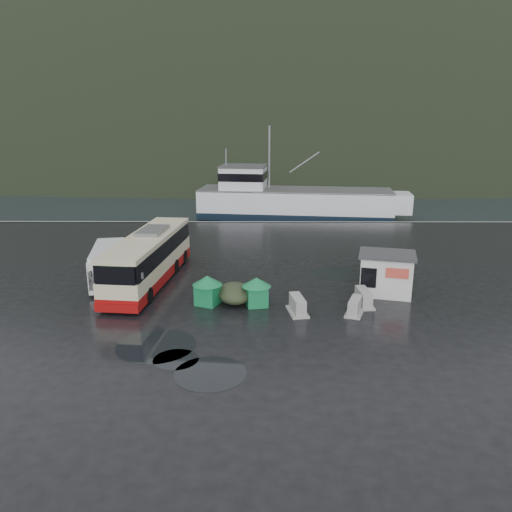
{
  "coord_description": "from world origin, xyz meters",
  "views": [
    {
      "loc": [
        2.59,
        -26.64,
        9.85
      ],
      "look_at": [
        2.42,
        2.1,
        1.7
      ],
      "focal_mm": 35.0,
      "sensor_mm": 36.0,
      "label": 1
    }
  ],
  "objects_px": {
    "jersey_barrier_a": "(354,314)",
    "fishing_trawler": "(295,206)",
    "dome_tent": "(235,302)",
    "ticket_kiosk": "(385,294)",
    "waste_bin_left": "(208,304)",
    "waste_bin_right": "(256,305)",
    "coach_bus": "(151,281)",
    "white_van": "(110,282)",
    "jersey_barrier_c": "(363,305)",
    "jersey_barrier_b": "(297,313)"
  },
  "relations": [
    {
      "from": "waste_bin_right",
      "to": "jersey_barrier_a",
      "type": "xyz_separation_m",
      "value": [
        5.06,
        -1.13,
        0.0
      ]
    },
    {
      "from": "waste_bin_right",
      "to": "fishing_trawler",
      "type": "height_order",
      "value": "fishing_trawler"
    },
    {
      "from": "jersey_barrier_a",
      "to": "fishing_trawler",
      "type": "xyz_separation_m",
      "value": [
        -0.91,
        31.58,
        0.0
      ]
    },
    {
      "from": "white_van",
      "to": "jersey_barrier_c",
      "type": "distance_m",
      "value": 15.15
    },
    {
      "from": "dome_tent",
      "to": "jersey_barrier_a",
      "type": "height_order",
      "value": "dome_tent"
    },
    {
      "from": "waste_bin_right",
      "to": "fishing_trawler",
      "type": "xyz_separation_m",
      "value": [
        4.15,
        30.44,
        0.0
      ]
    },
    {
      "from": "white_van",
      "to": "jersey_barrier_b",
      "type": "distance_m",
      "value": 12.06
    },
    {
      "from": "white_van",
      "to": "jersey_barrier_b",
      "type": "relative_size",
      "value": 3.07
    },
    {
      "from": "waste_bin_left",
      "to": "dome_tent",
      "type": "bearing_deg",
      "value": 13.45
    },
    {
      "from": "ticket_kiosk",
      "to": "jersey_barrier_a",
      "type": "xyz_separation_m",
      "value": [
        -2.27,
        -2.99,
        0.0
      ]
    },
    {
      "from": "ticket_kiosk",
      "to": "jersey_barrier_b",
      "type": "relative_size",
      "value": 1.76
    },
    {
      "from": "jersey_barrier_b",
      "to": "fishing_trawler",
      "type": "relative_size",
      "value": 0.07
    },
    {
      "from": "waste_bin_left",
      "to": "fishing_trawler",
      "type": "xyz_separation_m",
      "value": [
        6.78,
        30.29,
        0.0
      ]
    },
    {
      "from": "jersey_barrier_a",
      "to": "dome_tent",
      "type": "bearing_deg",
      "value": 165.35
    },
    {
      "from": "waste_bin_left",
      "to": "jersey_barrier_a",
      "type": "distance_m",
      "value": 7.79
    },
    {
      "from": "coach_bus",
      "to": "dome_tent",
      "type": "height_order",
      "value": "coach_bus"
    },
    {
      "from": "waste_bin_right",
      "to": "jersey_barrier_c",
      "type": "bearing_deg",
      "value": 0.45
    },
    {
      "from": "waste_bin_left",
      "to": "white_van",
      "type": "bearing_deg",
      "value": 150.58
    },
    {
      "from": "dome_tent",
      "to": "jersey_barrier_b",
      "type": "bearing_deg",
      "value": -24.96
    },
    {
      "from": "waste_bin_right",
      "to": "jersey_barrier_b",
      "type": "relative_size",
      "value": 0.89
    },
    {
      "from": "coach_bus",
      "to": "waste_bin_right",
      "type": "relative_size",
      "value": 7.08
    },
    {
      "from": "white_van",
      "to": "waste_bin_right",
      "type": "xyz_separation_m",
      "value": [
        8.96,
        -3.73,
        0.0
      ]
    },
    {
      "from": "coach_bus",
      "to": "waste_bin_right",
      "type": "distance_m",
      "value": 7.63
    },
    {
      "from": "waste_bin_left",
      "to": "jersey_barrier_a",
      "type": "height_order",
      "value": "waste_bin_left"
    },
    {
      "from": "jersey_barrier_a",
      "to": "waste_bin_right",
      "type": "bearing_deg",
      "value": 167.36
    },
    {
      "from": "waste_bin_left",
      "to": "waste_bin_right",
      "type": "distance_m",
      "value": 2.63
    },
    {
      "from": "fishing_trawler",
      "to": "jersey_barrier_a",
      "type": "bearing_deg",
      "value": -81.4
    },
    {
      "from": "waste_bin_right",
      "to": "ticket_kiosk",
      "type": "xyz_separation_m",
      "value": [
        7.33,
        1.86,
        0.0
      ]
    },
    {
      "from": "white_van",
      "to": "jersey_barrier_c",
      "type": "height_order",
      "value": "white_van"
    },
    {
      "from": "jersey_barrier_a",
      "to": "jersey_barrier_c",
      "type": "height_order",
      "value": "jersey_barrier_c"
    },
    {
      "from": "ticket_kiosk",
      "to": "jersey_barrier_a",
      "type": "distance_m",
      "value": 3.76
    },
    {
      "from": "dome_tent",
      "to": "fishing_trawler",
      "type": "relative_size",
      "value": 0.1
    },
    {
      "from": "waste_bin_left",
      "to": "ticket_kiosk",
      "type": "xyz_separation_m",
      "value": [
        9.96,
        1.7,
        0.0
      ]
    },
    {
      "from": "jersey_barrier_a",
      "to": "fishing_trawler",
      "type": "distance_m",
      "value": 31.59
    },
    {
      "from": "waste_bin_right",
      "to": "dome_tent",
      "type": "bearing_deg",
      "value": 157.26
    },
    {
      "from": "fishing_trawler",
      "to": "dome_tent",
      "type": "bearing_deg",
      "value": -93.16
    },
    {
      "from": "fishing_trawler",
      "to": "jersey_barrier_c",
      "type": "bearing_deg",
      "value": -80.06
    },
    {
      "from": "waste_bin_right",
      "to": "ticket_kiosk",
      "type": "distance_m",
      "value": 7.56
    },
    {
      "from": "dome_tent",
      "to": "ticket_kiosk",
      "type": "xyz_separation_m",
      "value": [
        8.52,
        1.36,
        0.0
      ]
    },
    {
      "from": "waste_bin_right",
      "to": "jersey_barrier_c",
      "type": "xyz_separation_m",
      "value": [
        5.74,
        0.05,
        0.0
      ]
    },
    {
      "from": "dome_tent",
      "to": "ticket_kiosk",
      "type": "relative_size",
      "value": 0.83
    },
    {
      "from": "coach_bus",
      "to": "waste_bin_right",
      "type": "xyz_separation_m",
      "value": [
        6.52,
        -3.96,
        0.0
      ]
    },
    {
      "from": "ticket_kiosk",
      "to": "coach_bus",
      "type": "bearing_deg",
      "value": -174.7
    },
    {
      "from": "jersey_barrier_a",
      "to": "fishing_trawler",
      "type": "height_order",
      "value": "fishing_trawler"
    },
    {
      "from": "white_van",
      "to": "jersey_barrier_a",
      "type": "height_order",
      "value": "white_van"
    },
    {
      "from": "white_van",
      "to": "waste_bin_left",
      "type": "distance_m",
      "value": 7.27
    },
    {
      "from": "jersey_barrier_c",
      "to": "jersey_barrier_a",
      "type": "bearing_deg",
      "value": -119.87
    },
    {
      "from": "coach_bus",
      "to": "white_van",
      "type": "relative_size",
      "value": 2.06
    },
    {
      "from": "waste_bin_left",
      "to": "dome_tent",
      "type": "xyz_separation_m",
      "value": [
        1.44,
        0.34,
        0.0
      ]
    },
    {
      "from": "waste_bin_right",
      "to": "white_van",
      "type": "bearing_deg",
      "value": 157.42
    }
  ]
}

